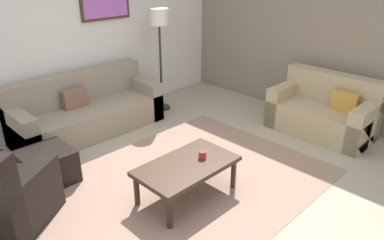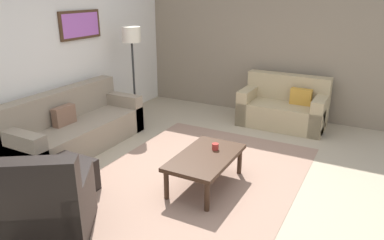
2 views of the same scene
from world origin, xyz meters
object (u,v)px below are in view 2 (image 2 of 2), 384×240
at_px(couch_main, 73,129).
at_px(lamp_standing, 132,45).
at_px(coffee_table, 206,159).
at_px(framed_artwork, 80,25).
at_px(ottoman, 66,179).
at_px(cup, 215,147).
at_px(couch_loveseat, 284,108).
at_px(armchair_leather, 45,211).

distance_m(couch_main, lamp_standing, 1.79).
xyz_separation_m(couch_main, coffee_table, (-0.10, -2.31, 0.06)).
xyz_separation_m(lamp_standing, framed_artwork, (-0.64, 0.53, 0.36)).
bearing_deg(coffee_table, lamp_standing, 55.27).
relative_size(ottoman, cup, 6.63).
xyz_separation_m(ottoman, lamp_standing, (2.46, 0.81, 1.21)).
relative_size(ottoman, lamp_standing, 0.33).
xyz_separation_m(couch_main, lamp_standing, (1.40, -0.13, 1.11)).
bearing_deg(coffee_table, ottoman, 124.91).
distance_m(couch_loveseat, cup, 2.44).
relative_size(couch_loveseat, framed_artwork, 1.70).
bearing_deg(armchair_leather, framed_artwork, 35.62).
distance_m(armchair_leather, ottoman, 0.83).
xyz_separation_m(couch_loveseat, coffee_table, (-2.64, 0.27, 0.06)).
bearing_deg(couch_loveseat, ottoman, 155.45).
xyz_separation_m(coffee_table, cup, (0.21, -0.03, 0.09)).
bearing_deg(lamp_standing, coffee_table, -124.73).
bearing_deg(lamp_standing, ottoman, -161.81).
relative_size(cup, lamp_standing, 0.05).
bearing_deg(couch_loveseat, framed_artwork, 120.67).
height_order(cup, framed_artwork, framed_artwork).
bearing_deg(armchair_leather, lamp_standing, 22.01).
relative_size(couch_loveseat, coffee_table, 1.33).
distance_m(couch_main, framed_artwork, 1.70).
relative_size(couch_main, coffee_table, 2.01).
relative_size(couch_main, ottoman, 3.94).
xyz_separation_m(armchair_leather, cup, (1.85, -0.93, 0.14)).
distance_m(couch_loveseat, lamp_standing, 2.91).
relative_size(coffee_table, cup, 13.03).
xyz_separation_m(couch_loveseat, armchair_leather, (-4.28, 1.18, 0.00)).
distance_m(couch_main, cup, 2.35).
relative_size(armchair_leather, framed_artwork, 1.29).
distance_m(armchair_leather, coffee_table, 1.87).
bearing_deg(armchair_leather, ottoman, 34.04).
distance_m(coffee_table, cup, 0.23).
bearing_deg(coffee_table, framed_artwork, 72.12).
xyz_separation_m(ottoman, framed_artwork, (1.83, 1.34, 1.57)).
distance_m(ottoman, coffee_table, 1.67).
height_order(couch_main, armchair_leather, armchair_leather).
relative_size(couch_main, armchair_leather, 1.99).
bearing_deg(armchair_leather, cup, -26.78).
height_order(ottoman, framed_artwork, framed_artwork).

